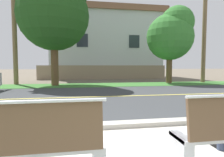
% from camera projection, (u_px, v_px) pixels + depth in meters
% --- Properties ---
extents(ground_plane, '(140.00, 140.00, 0.00)m').
position_uv_depth(ground_plane, '(95.00, 92.00, 9.71)').
color(ground_plane, '#665B4C').
extents(curb_edge, '(44.00, 0.30, 0.11)m').
position_uv_depth(curb_edge, '(115.00, 125.00, 4.15)').
color(curb_edge, '#ADA89E').
rests_on(curb_edge, ground_plane).
extents(street_asphalt, '(52.00, 8.00, 0.01)m').
position_uv_depth(street_asphalt, '(98.00, 97.00, 8.24)').
color(street_asphalt, '#383A3D').
rests_on(street_asphalt, ground_plane).
extents(road_centre_line, '(48.00, 0.14, 0.01)m').
position_uv_depth(road_centre_line, '(98.00, 97.00, 8.24)').
color(road_centre_line, '#E0CC4C').
rests_on(road_centre_line, ground_plane).
extents(far_verge_grass, '(48.00, 2.80, 0.02)m').
position_uv_depth(far_verge_grass, '(91.00, 85.00, 13.27)').
color(far_verge_grass, '#38702D').
rests_on(far_verge_grass, ground_plane).
extents(bench_left, '(1.88, 0.48, 1.01)m').
position_uv_depth(bench_left, '(20.00, 148.00, 2.07)').
color(bench_left, silver).
rests_on(bench_left, ground_plane).
extents(shade_tree_far_left, '(4.79, 4.79, 7.90)m').
position_uv_depth(shade_tree_far_left, '(56.00, 10.00, 12.69)').
color(shade_tree_far_left, brown).
rests_on(shade_tree_far_left, ground_plane).
extents(shade_tree_left, '(3.60, 3.60, 5.94)m').
position_uv_depth(shade_tree_left, '(172.00, 34.00, 14.67)').
color(shade_tree_left, brown).
rests_on(shade_tree_left, ground_plane).
extents(garden_wall, '(13.00, 0.36, 1.40)m').
position_uv_depth(garden_wall, '(104.00, 72.00, 19.19)').
color(garden_wall, gray).
rests_on(garden_wall, ground_plane).
extents(house_across_street, '(12.73, 6.91, 7.63)m').
position_uv_depth(house_across_street, '(105.00, 45.00, 22.21)').
color(house_across_street, '#B7BCC1').
rests_on(house_across_street, ground_plane).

